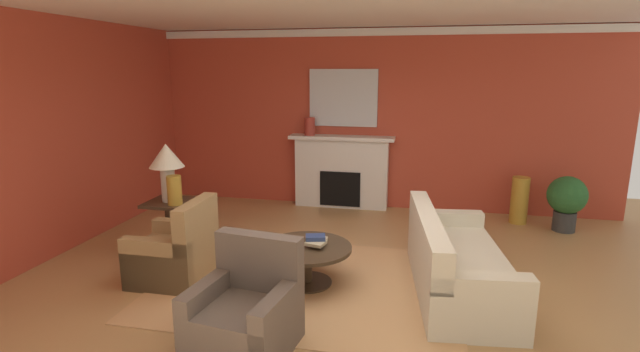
% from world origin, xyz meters
% --- Properties ---
extents(ground_plane, '(9.70, 9.70, 0.00)m').
position_xyz_m(ground_plane, '(0.00, 0.00, 0.00)').
color(ground_plane, tan).
extents(wall_fireplace, '(8.06, 0.12, 3.04)m').
position_xyz_m(wall_fireplace, '(0.00, 3.40, 1.52)').
color(wall_fireplace, '#B7422D').
rests_on(wall_fireplace, ground_plane).
extents(wall_window, '(0.12, 7.27, 3.04)m').
position_xyz_m(wall_window, '(-3.79, 0.30, 1.52)').
color(wall_window, '#B7422D').
rests_on(wall_window, ground_plane).
extents(crown_moulding, '(8.06, 0.08, 0.12)m').
position_xyz_m(crown_moulding, '(0.00, 3.32, 2.96)').
color(crown_moulding, white).
extents(area_rug, '(3.32, 2.52, 0.01)m').
position_xyz_m(area_rug, '(-0.37, 0.07, 0.01)').
color(area_rug, tan).
rests_on(area_rug, ground_plane).
extents(fireplace, '(1.80, 0.35, 1.25)m').
position_xyz_m(fireplace, '(-0.52, 3.19, 0.59)').
color(fireplace, white).
rests_on(fireplace, ground_plane).
extents(mantel_mirror, '(1.17, 0.04, 0.96)m').
position_xyz_m(mantel_mirror, '(-0.52, 3.31, 1.89)').
color(mantel_mirror, silver).
extents(sofa, '(1.14, 2.19, 0.85)m').
position_xyz_m(sofa, '(1.23, 0.23, 0.30)').
color(sofa, beige).
rests_on(sofa, ground_plane).
extents(armchair_near_window, '(0.80, 0.80, 0.95)m').
position_xyz_m(armchair_near_window, '(-1.85, -0.14, 0.31)').
color(armchair_near_window, '#9E7A4C').
rests_on(armchair_near_window, ground_plane).
extents(armchair_facing_fireplace, '(0.90, 0.90, 0.95)m').
position_xyz_m(armchair_facing_fireplace, '(-0.58, -1.26, 0.31)').
color(armchair_facing_fireplace, brown).
rests_on(armchair_facing_fireplace, ground_plane).
extents(coffee_table, '(1.00, 1.00, 0.45)m').
position_xyz_m(coffee_table, '(-0.37, 0.07, 0.34)').
color(coffee_table, '#3D2D1E').
rests_on(coffee_table, ground_plane).
extents(side_table, '(0.56, 0.56, 0.70)m').
position_xyz_m(side_table, '(-2.33, 0.61, 0.40)').
color(side_table, '#3D2D1E').
rests_on(side_table, ground_plane).
extents(table_lamp, '(0.44, 0.44, 0.75)m').
position_xyz_m(table_lamp, '(-2.33, 0.61, 1.22)').
color(table_lamp, beige).
rests_on(table_lamp, side_table).
extents(vase_on_side_table, '(0.18, 0.18, 0.37)m').
position_xyz_m(vase_on_side_table, '(-2.18, 0.49, 0.88)').
color(vase_on_side_table, '#B7892D').
rests_on(vase_on_side_table, side_table).
extents(vase_tall_corner, '(0.26, 0.26, 0.73)m').
position_xyz_m(vase_tall_corner, '(2.36, 2.89, 0.37)').
color(vase_tall_corner, '#B7892D').
rests_on(vase_tall_corner, ground_plane).
extents(vase_mantel_left, '(0.18, 0.18, 0.31)m').
position_xyz_m(vase_mantel_left, '(-1.07, 3.14, 1.41)').
color(vase_mantel_left, '#9E3328').
rests_on(vase_mantel_left, fireplace).
extents(book_red_cover, '(0.22, 0.17, 0.04)m').
position_xyz_m(book_red_cover, '(-0.27, 0.24, 0.47)').
color(book_red_cover, tan).
rests_on(book_red_cover, coffee_table).
extents(book_art_folio, '(0.23, 0.22, 0.03)m').
position_xyz_m(book_art_folio, '(-0.26, 0.05, 0.50)').
color(book_art_folio, tan).
rests_on(book_art_folio, coffee_table).
extents(book_small_novel, '(0.25, 0.20, 0.05)m').
position_xyz_m(book_small_novel, '(-0.28, 0.11, 0.54)').
color(book_small_novel, navy).
rests_on(book_small_novel, coffee_table).
extents(potted_plant, '(0.56, 0.56, 0.83)m').
position_xyz_m(potted_plant, '(2.96, 2.63, 0.49)').
color(potted_plant, '#333333').
rests_on(potted_plant, ground_plane).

